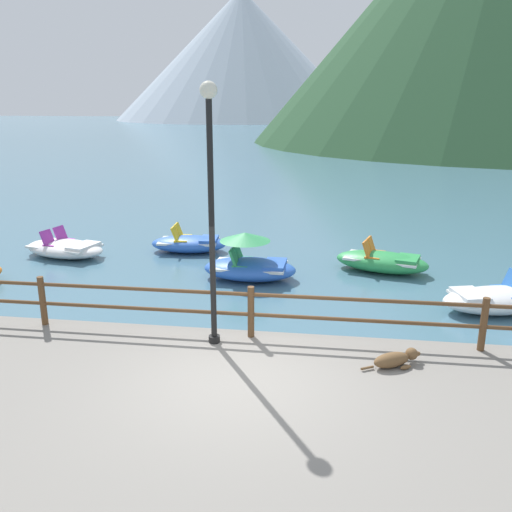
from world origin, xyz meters
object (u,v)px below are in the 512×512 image
(pedal_boat_3, at_px, (249,264))
(pedal_boat_1, at_px, (499,299))
(pedal_boat_4, at_px, (189,243))
(pedal_boat_5, at_px, (382,261))
(lamp_post, at_px, (211,194))
(dog_resting, at_px, (395,359))
(pedal_boat_0, at_px, (65,248))

(pedal_boat_3, bearing_deg, pedal_boat_1, -14.22)
(pedal_boat_4, height_order, pedal_boat_5, pedal_boat_5)
(lamp_post, distance_m, pedal_boat_3, 5.37)
(dog_resting, bearing_deg, pedal_boat_3, 121.36)
(lamp_post, bearing_deg, pedal_boat_4, 108.26)
(dog_resting, bearing_deg, pedal_boat_0, 144.01)
(pedal_boat_1, bearing_deg, pedal_boat_3, 165.78)
(pedal_boat_1, relative_size, pedal_boat_5, 1.04)
(lamp_post, xyz_separation_m, pedal_boat_0, (-5.84, 6.00, -2.78))
(pedal_boat_3, bearing_deg, pedal_boat_5, 17.90)
(pedal_boat_5, bearing_deg, pedal_boat_0, 178.87)
(pedal_boat_4, bearing_deg, pedal_boat_5, -11.88)
(pedal_boat_1, relative_size, pedal_boat_3, 1.16)
(pedal_boat_1, height_order, pedal_boat_3, pedal_boat_3)
(dog_resting, distance_m, pedal_boat_4, 9.22)
(lamp_post, distance_m, dog_resting, 3.98)
(pedal_boat_4, xyz_separation_m, pedal_boat_5, (5.71, -1.20, 0.02))
(pedal_boat_3, bearing_deg, pedal_boat_0, 167.22)
(pedal_boat_0, xyz_separation_m, pedal_boat_5, (9.24, -0.18, 0.03))
(pedal_boat_0, height_order, pedal_boat_5, pedal_boat_5)
(dog_resting, distance_m, pedal_boat_0, 11.01)
(lamp_post, height_order, dog_resting, lamp_post)
(pedal_boat_0, bearing_deg, pedal_boat_4, 16.11)
(pedal_boat_3, height_order, pedal_boat_5, pedal_boat_3)
(dog_resting, height_order, pedal_boat_3, pedal_boat_3)
(pedal_boat_0, distance_m, pedal_boat_5, 9.24)
(dog_resting, relative_size, pedal_boat_5, 0.37)
(lamp_post, relative_size, pedal_boat_4, 1.86)
(lamp_post, xyz_separation_m, dog_resting, (3.06, -0.47, -2.51))
(lamp_post, height_order, pedal_boat_1, lamp_post)
(pedal_boat_5, bearing_deg, dog_resting, -93.04)
(lamp_post, relative_size, pedal_boat_1, 1.56)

